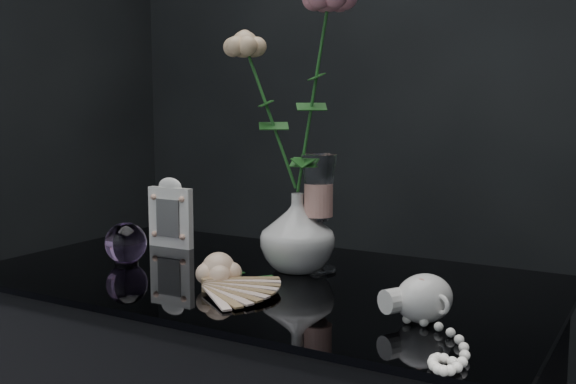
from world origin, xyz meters
The scene contains 8 objects.
vase centered at (0.04, 0.12, 0.84)m, with size 0.14×0.14×0.15m, color silver.
wine_glass centered at (0.07, 0.13, 0.87)m, with size 0.07×0.07×0.22m, color white, non-canonical shape.
picture_frame centered at (-0.31, 0.16, 0.84)m, with size 0.12×0.09×0.16m, color white, non-canonical shape.
paperweight centered at (-0.28, -0.01, 0.80)m, with size 0.08×0.08×0.08m, color #BB85D9, non-canonical shape.
paper_fan centered at (-0.02, -0.09, 0.78)m, with size 0.25×0.20×0.03m, color beige, non-canonical shape.
loose_rose centered at (-0.03, -0.05, 0.79)m, with size 0.13×0.18×0.06m, color beige, non-canonical shape.
pearl_jar centered at (0.35, -0.06, 0.80)m, with size 0.25×0.26×0.07m, color white, non-canonical shape.
roses centered at (0.03, 0.12, 1.11)m, with size 0.24×0.11×0.44m.
Camera 1 is at (0.65, -0.98, 1.07)m, focal length 42.00 mm.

